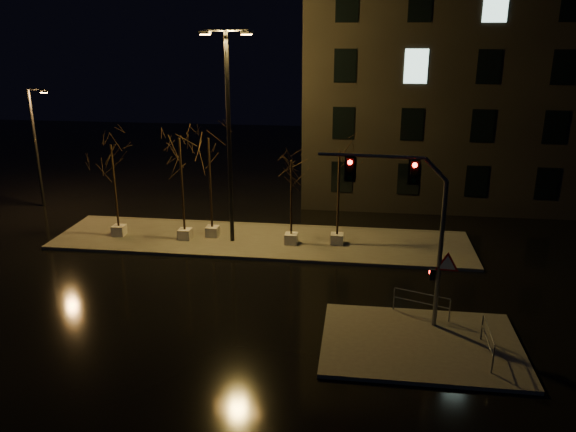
# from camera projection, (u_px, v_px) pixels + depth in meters

# --- Properties ---
(ground) EXTENTS (90.00, 90.00, 0.00)m
(ground) POSITION_uv_depth(u_px,v_px,m) (236.00, 291.00, 24.26)
(ground) COLOR black
(ground) RESTS_ON ground
(median) EXTENTS (22.00, 5.00, 0.15)m
(median) POSITION_uv_depth(u_px,v_px,m) (261.00, 240.00, 29.88)
(median) COLOR #4D4A45
(median) RESTS_ON ground
(sidewalk_corner) EXTENTS (7.00, 5.00, 0.15)m
(sidewalk_corner) POSITION_uv_depth(u_px,v_px,m) (421.00, 343.00, 20.00)
(sidewalk_corner) COLOR #4D4A45
(sidewalk_corner) RESTS_ON ground
(building) EXTENTS (25.00, 12.00, 15.00)m
(building) POSITION_uv_depth(u_px,v_px,m) (499.00, 82.00, 37.12)
(building) COLOR black
(building) RESTS_ON ground
(tree_0) EXTENTS (1.80, 1.80, 5.10)m
(tree_0) POSITION_uv_depth(u_px,v_px,m) (113.00, 166.00, 29.26)
(tree_0) COLOR beige
(tree_0) RESTS_ON median
(tree_1) EXTENTS (1.80, 1.80, 5.57)m
(tree_1) POSITION_uv_depth(u_px,v_px,m) (181.00, 161.00, 28.59)
(tree_1) COLOR beige
(tree_1) RESTS_ON median
(tree_2) EXTENTS (1.80, 1.80, 5.49)m
(tree_2) POSITION_uv_depth(u_px,v_px,m) (209.00, 161.00, 29.01)
(tree_2) COLOR beige
(tree_2) RESTS_ON median
(tree_3) EXTENTS (1.80, 1.80, 4.55)m
(tree_3) POSITION_uv_depth(u_px,v_px,m) (291.00, 179.00, 28.17)
(tree_3) COLOR beige
(tree_3) RESTS_ON median
(tree_4) EXTENTS (1.80, 1.80, 5.04)m
(tree_4) POSITION_uv_depth(u_px,v_px,m) (339.00, 172.00, 28.02)
(tree_4) COLOR beige
(tree_4) RESTS_ON median
(traffic_signal_mast) EXTENTS (5.25, 0.48, 6.43)m
(traffic_signal_mast) POSITION_uv_depth(u_px,v_px,m) (413.00, 217.00, 20.00)
(traffic_signal_mast) COLOR slate
(traffic_signal_mast) RESTS_ON sidewalk_corner
(streetlight_main) EXTENTS (2.66, 0.69, 10.64)m
(streetlight_main) POSITION_uv_depth(u_px,v_px,m) (229.00, 125.00, 27.76)
(streetlight_main) COLOR black
(streetlight_main) RESTS_ON median
(streetlight_far) EXTENTS (1.46, 0.42, 7.42)m
(streetlight_far) POSITION_uv_depth(u_px,v_px,m) (37.00, 143.00, 34.83)
(streetlight_far) COLOR black
(streetlight_far) RESTS_ON ground
(guard_rail_a) EXTENTS (2.09, 0.79, 0.96)m
(guard_rail_a) POSITION_uv_depth(u_px,v_px,m) (421.00, 301.00, 21.64)
(guard_rail_a) COLOR slate
(guard_rail_a) RESTS_ON sidewalk_corner
(guard_rail_b) EXTENTS (0.11, 2.17, 1.03)m
(guard_rail_b) POSITION_uv_depth(u_px,v_px,m) (488.00, 338.00, 18.92)
(guard_rail_b) COLOR slate
(guard_rail_b) RESTS_ON sidewalk_corner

